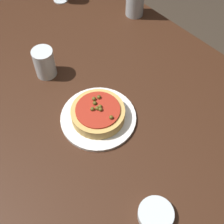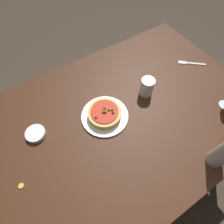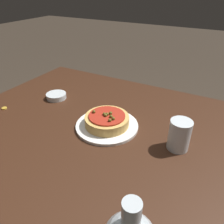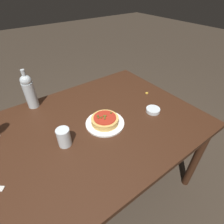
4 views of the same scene
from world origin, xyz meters
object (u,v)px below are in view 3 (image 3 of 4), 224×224
(dinner_plate, at_px, (107,126))
(dining_table, at_px, (124,155))
(pizza, at_px, (107,120))
(side_bowl, at_px, (56,96))
(bottle_cap, at_px, (4,108))
(water_cup, at_px, (179,135))

(dinner_plate, bearing_deg, dining_table, -23.34)
(dining_table, bearing_deg, pizza, 156.70)
(dining_table, bearing_deg, side_bowl, 162.95)
(dining_table, height_order, pizza, pizza)
(dining_table, xyz_separation_m, bottle_cap, (-0.61, -0.06, 0.08))
(pizza, xyz_separation_m, side_bowl, (-0.36, 0.10, -0.02))
(dinner_plate, distance_m, pizza, 0.03)
(dinner_plate, height_order, pizza, pizza)
(dinner_plate, distance_m, water_cup, 0.30)
(dining_table, xyz_separation_m, side_bowl, (-0.46, 0.14, 0.09))
(dining_table, height_order, water_cup, water_cup)
(water_cup, relative_size, side_bowl, 1.13)
(pizza, bearing_deg, side_bowl, 164.83)
(pizza, height_order, side_bowl, pizza)
(dinner_plate, bearing_deg, water_cup, 1.72)
(bottle_cap, bearing_deg, pizza, 11.99)
(pizza, relative_size, water_cup, 1.59)
(dining_table, distance_m, bottle_cap, 0.62)
(water_cup, bearing_deg, pizza, -178.26)
(water_cup, bearing_deg, dinner_plate, -178.28)
(side_bowl, bearing_deg, dining_table, -17.05)
(pizza, xyz_separation_m, bottle_cap, (-0.50, -0.11, -0.03))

